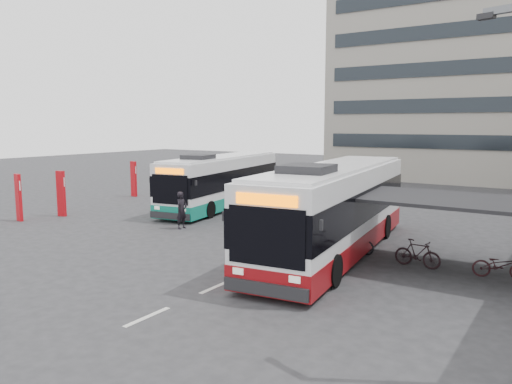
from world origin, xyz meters
The scene contains 9 objects.
ground centered at (0.00, 0.00, 0.00)m, with size 120.00×120.00×0.00m, color #28282B.
bike_shelter centered at (8.45, 3.00, 1.64)m, with size 10.00×4.00×2.54m.
road_markings centered at (2.50, -3.00, 0.01)m, with size 0.15×7.60×0.01m.
bus_main centered at (3.83, 2.85, 1.74)m, with size 4.25×12.91×3.75m.
bus_teal centered at (-6.62, 9.31, 1.57)m, with size 4.27×11.68×3.38m.
pedestrian centered at (-4.33, 3.03, 0.91)m, with size 0.67×0.44×1.82m, color black.
sign_totem_south centered at (-12.80, -0.22, 1.29)m, with size 0.54×0.24×2.49m.
sign_totem_mid centered at (-12.13, 1.86, 1.31)m, with size 0.55×0.26×2.53m.
sign_totem_north centered at (-14.52, 9.41, 1.28)m, with size 0.54×0.20×2.49m.
Camera 1 is at (11.88, -14.98, 5.09)m, focal length 35.00 mm.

